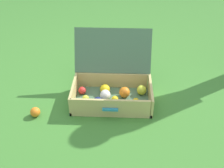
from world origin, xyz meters
The scene contains 3 objects.
ground_plane centered at (0.00, 0.00, 0.00)m, with size 16.00×16.00×0.00m, color #3D7A2D.
open_suitcase centered at (0.00, 0.05, 0.11)m, with size 0.59×0.52×0.47m.
stray_ball_on_grass centered at (-0.54, -0.18, 0.04)m, with size 0.07×0.07×0.07m, color orange.
Camera 1 is at (0.07, -1.62, 1.33)m, focal length 43.65 mm.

